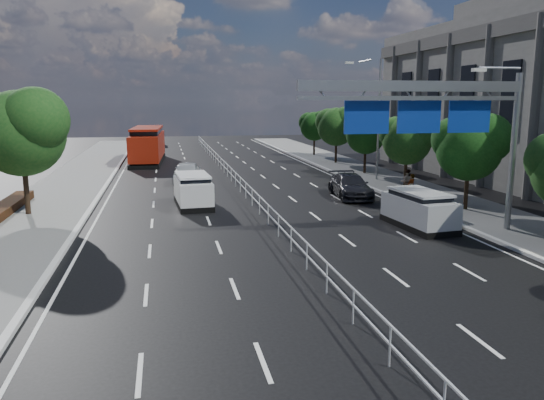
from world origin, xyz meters
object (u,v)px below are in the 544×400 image
object	(u,v)px
overhead_gantry	(437,110)
near_car_silver	(188,172)
pedestrian_a	(411,187)
near_car_dark	(156,140)
pedestrian_b	(407,182)
silver_minivan	(419,210)
parked_car_teal	(424,205)
white_minivan	(193,190)
parked_car_dark	(350,186)
red_bus	(148,144)

from	to	relation	value
overhead_gantry	near_car_silver	size ratio (longest dim) A/B	2.16
near_car_silver	pedestrian_a	bearing A→B (deg)	148.79
near_car_dark	pedestrian_b	world-z (taller)	pedestrian_b
silver_minivan	parked_car_teal	xyz separation A→B (m)	(1.35, 2.12, -0.27)
near_car_dark	parked_car_teal	bearing A→B (deg)	112.94
white_minivan	parked_car_dark	bearing A→B (deg)	1.63
white_minivan	parked_car_teal	size ratio (longest dim) A/B	1.01
near_car_silver	silver_minivan	xyz separation A→B (m)	(10.19, -16.46, 0.07)
white_minivan	parked_car_teal	xyz separation A→B (m)	(11.64, -5.31, -0.31)
near_car_dark	overhead_gantry	bearing A→B (deg)	110.20
red_bus	pedestrian_a	world-z (taller)	red_bus
overhead_gantry	pedestrian_b	world-z (taller)	overhead_gantry
red_bus	silver_minivan	distance (m)	33.18
overhead_gantry	parked_car_teal	xyz separation A→B (m)	(1.56, 3.65, -5.00)
parked_car_teal	parked_car_dark	distance (m)	6.46
overhead_gantry	white_minivan	bearing A→B (deg)	138.37
silver_minivan	near_car_silver	bearing A→B (deg)	116.46
near_car_silver	pedestrian_a	xyz separation A→B (m)	(12.83, -10.23, 0.10)
parked_car_teal	pedestrian_b	world-z (taller)	pedestrian_b
red_bus	near_car_dark	distance (m)	19.61
overhead_gantry	white_minivan	xyz separation A→B (m)	(-10.08, 8.96, -4.69)
white_minivan	red_bus	distance (m)	23.14
white_minivan	pedestrian_a	xyz separation A→B (m)	(12.94, -1.20, -0.01)
overhead_gantry	pedestrian_a	bearing A→B (deg)	69.76
white_minivan	near_car_dark	world-z (taller)	white_minivan
pedestrian_a	pedestrian_b	distance (m)	1.64
parked_car_dark	pedestrian_b	world-z (taller)	pedestrian_b
overhead_gantry	red_bus	bearing A→B (deg)	112.43
pedestrian_a	parked_car_teal	bearing A→B (deg)	43.79
silver_minivan	pedestrian_b	world-z (taller)	silver_minivan
red_bus	parked_car_dark	distance (m)	25.55
parked_car_dark	red_bus	bearing A→B (deg)	125.11
near_car_dark	parked_car_teal	xyz separation A→B (m)	(14.22, -47.80, -0.12)
near_car_silver	near_car_dark	size ratio (longest dim) A/B	1.07
near_car_silver	parked_car_dark	size ratio (longest dim) A/B	0.95
overhead_gantry	near_car_dark	world-z (taller)	overhead_gantry
parked_car_teal	pedestrian_a	world-z (taller)	pedestrian_a
overhead_gantry	pedestrian_a	world-z (taller)	overhead_gantry
near_car_silver	pedestrian_b	distance (m)	15.87
silver_minivan	pedestrian_a	world-z (taller)	silver_minivan
overhead_gantry	pedestrian_a	distance (m)	9.51
pedestrian_a	pedestrian_b	bearing A→B (deg)	-135.30
white_minivan	pedestrian_a	world-z (taller)	white_minivan
overhead_gantry	red_bus	size ratio (longest dim) A/B	0.88
red_bus	overhead_gantry	bearing A→B (deg)	-64.59
near_car_silver	parked_car_teal	world-z (taller)	near_car_silver
parked_car_dark	pedestrian_a	distance (m)	3.75
parked_car_teal	pedestrian_a	bearing A→B (deg)	73.95
overhead_gantry	silver_minivan	size ratio (longest dim) A/B	2.30
near_car_dark	white_minivan	bearing A→B (deg)	99.85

